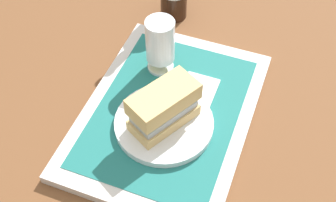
% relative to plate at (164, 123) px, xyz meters
% --- Properties ---
extents(ground_plane, '(3.00, 3.00, 0.00)m').
position_rel_plate_xyz_m(ground_plane, '(0.04, 0.01, -0.03)').
color(ground_plane, brown).
extents(tray, '(0.44, 0.32, 0.02)m').
position_rel_plate_xyz_m(tray, '(0.04, 0.01, -0.02)').
color(tray, silver).
rests_on(tray, ground_plane).
extents(placemat, '(0.38, 0.27, 0.00)m').
position_rel_plate_xyz_m(placemat, '(0.04, 0.01, -0.01)').
color(placemat, '#1E6B66').
rests_on(placemat, tray).
extents(plate, '(0.19, 0.19, 0.01)m').
position_rel_plate_xyz_m(plate, '(0.00, 0.00, 0.00)').
color(plate, white).
rests_on(plate, placemat).
extents(sandwich, '(0.14, 0.12, 0.08)m').
position_rel_plate_xyz_m(sandwich, '(0.00, -0.00, 0.05)').
color(sandwich, tan).
rests_on(sandwich, plate).
extents(beer_glass, '(0.06, 0.06, 0.12)m').
position_rel_plate_xyz_m(beer_glass, '(0.14, 0.06, 0.06)').
color(beer_glass, silver).
rests_on(beer_glass, placemat).
extents(napkin_folded, '(0.09, 0.07, 0.01)m').
position_rel_plate_xyz_m(napkin_folded, '(0.10, -0.03, -0.00)').
color(napkin_folded, white).
rests_on(napkin_folded, placemat).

